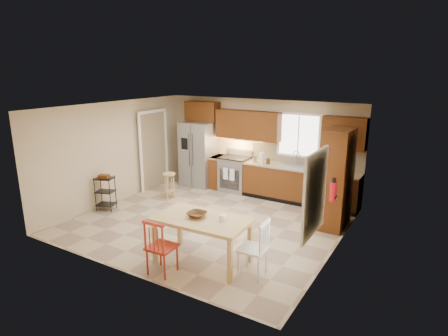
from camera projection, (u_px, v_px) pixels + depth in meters
floor at (208, 221)px, 8.26m from camera, size 5.50×5.50×0.00m
ceiling at (207, 107)px, 7.62m from camera, size 5.50×5.00×0.02m
wall_back at (259, 146)px, 10.01m from camera, size 5.50×0.02×2.50m
wall_front at (120, 201)px, 5.87m from camera, size 5.50×0.02×2.50m
wall_left at (115, 152)px, 9.30m from camera, size 0.02×5.00×2.50m
wall_right at (338, 187)px, 6.58m from camera, size 0.02×5.00×2.50m
refrigerator at (199, 154)px, 10.63m from camera, size 0.92×0.75×1.82m
range_stove at (235, 174)px, 10.23m from camera, size 0.76×0.63×0.92m
base_cabinet_narrow at (218, 172)px, 10.52m from camera, size 0.30×0.60×0.90m
base_cabinet_run at (300, 185)px, 9.33m from camera, size 2.92×0.60×0.90m
dishwasher at (318, 192)px, 8.81m from camera, size 0.60×0.02×0.78m
backsplash at (305, 155)px, 9.38m from camera, size 2.92×0.03×0.55m
upper_over_fridge at (202, 111)px, 10.49m from camera, size 1.00×0.35×0.55m
upper_left_block at (248, 125)px, 9.84m from camera, size 1.80×0.35×0.75m
upper_right_block at (345, 133)px, 8.60m from camera, size 1.00×0.35×0.75m
window_back at (299, 135)px, 9.35m from camera, size 1.12×0.04×1.12m
sink at (293, 168)px, 9.32m from camera, size 0.62×0.46×0.16m
undercab_glow at (237, 139)px, 10.07m from camera, size 1.60×0.30×0.01m
soap_bottle at (307, 166)px, 9.01m from camera, size 0.09×0.09×0.19m
paper_towel at (262, 158)px, 9.65m from camera, size 0.12×0.12×0.28m
canister_steel at (255, 158)px, 9.77m from camera, size 0.11×0.11×0.18m
canister_wood at (268, 161)px, 9.55m from camera, size 0.10×0.10×0.14m
pantry at (337, 179)px, 7.78m from camera, size 0.50×0.95×2.10m
fire_extinguisher at (333, 192)px, 6.80m from camera, size 0.12×0.12×0.36m
window_right at (315, 194)px, 5.61m from camera, size 0.04×1.02×1.32m
doorway at (153, 151)px, 10.39m from camera, size 0.04×0.95×2.10m
dining_table at (202, 240)px, 6.46m from camera, size 1.67×0.99×0.79m
chair_red at (162, 246)px, 6.08m from camera, size 0.47×0.47×0.96m
chair_white at (253, 248)px, 6.01m from camera, size 0.47×0.47×0.96m
table_bowl at (197, 217)px, 6.41m from camera, size 0.35×0.35×0.08m
table_jar at (223, 219)px, 6.26m from camera, size 0.13×0.13×0.15m
bar_stool at (170, 186)px, 9.69m from camera, size 0.36×0.36×0.66m
utility_cart at (105, 193)px, 8.84m from camera, size 0.50×0.44×0.83m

